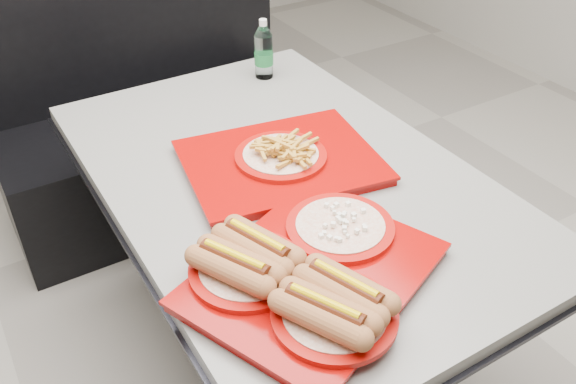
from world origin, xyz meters
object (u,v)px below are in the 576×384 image
tray_far (281,158)px  booth_bench (153,117)px  water_bottle (264,53)px  tray_near (306,272)px  diner_table (286,221)px

tray_far → booth_bench: bearing=90.2°
tray_far → water_bottle: (0.24, 0.51, 0.06)m
tray_near → water_bottle: bearing=65.3°
tray_far → water_bottle: bearing=65.0°
diner_table → tray_far: (0.00, 0.03, 0.19)m
booth_bench → water_bottle: booth_bench is taller
tray_near → diner_table: bearing=64.5°
booth_bench → water_bottle: 0.74m
diner_table → tray_near: size_ratio=2.28×
booth_bench → tray_far: 1.13m
tray_near → tray_far: size_ratio=1.10×
water_bottle → diner_table: bearing=-114.1°
tray_far → tray_near: bearing=-114.3°
diner_table → tray_far: 0.20m
tray_far → water_bottle: water_bottle is taller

